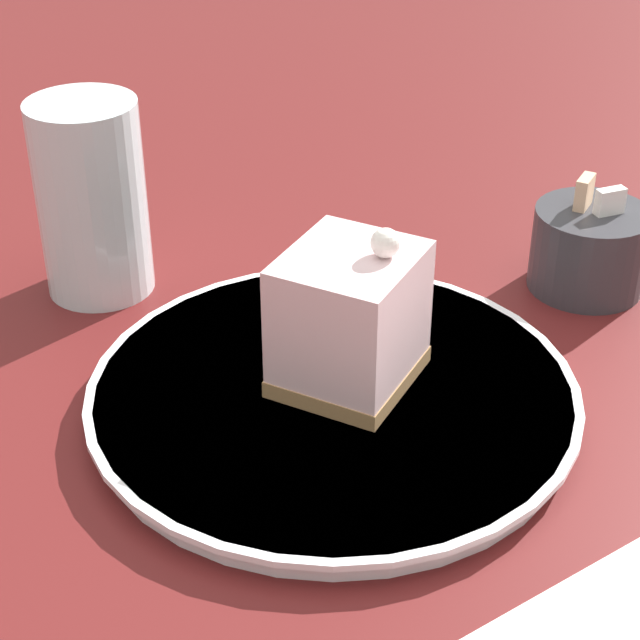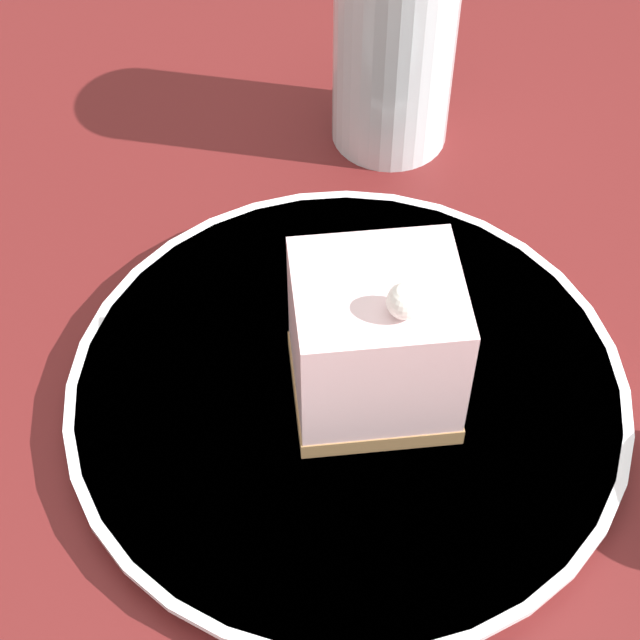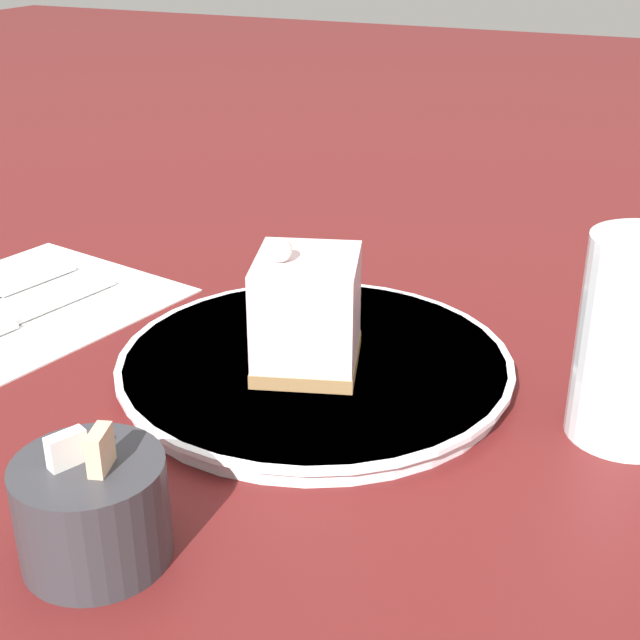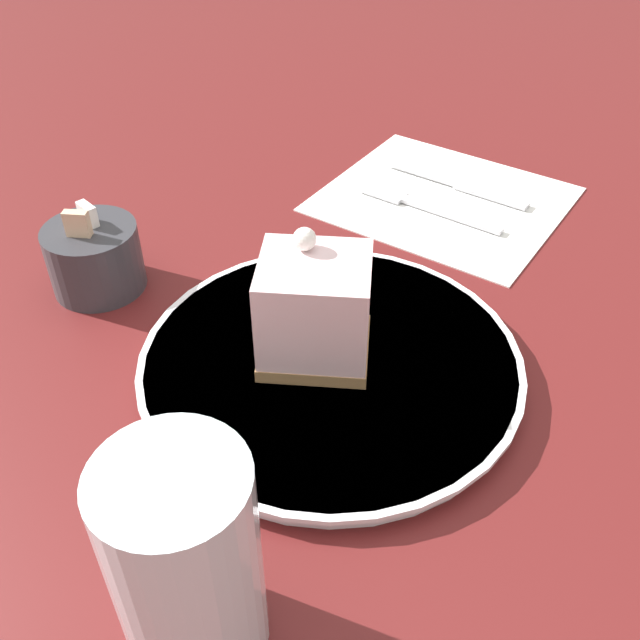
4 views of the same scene
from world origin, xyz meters
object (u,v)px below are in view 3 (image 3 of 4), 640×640
(cake_slice, at_px, (301,311))
(drinking_glass, at_px, (636,340))
(sugar_bowl, at_px, (93,510))
(plate, at_px, (317,366))
(fork, at_px, (28,315))
(knife, at_px, (13,288))

(cake_slice, bearing_deg, drinking_glass, 168.92)
(sugar_bowl, bearing_deg, cake_slice, -94.48)
(plate, distance_m, fork, 0.26)
(plate, height_order, drinking_glass, drinking_glass)
(knife, relative_size, drinking_glass, 1.18)
(plate, height_order, fork, plate)
(fork, xyz_separation_m, sugar_bowl, (-0.24, 0.22, 0.02))
(cake_slice, distance_m, fork, 0.26)
(plate, bearing_deg, sugar_bowl, 84.21)
(cake_slice, distance_m, sugar_bowl, 0.22)
(sugar_bowl, bearing_deg, drinking_glass, -134.36)
(knife, xyz_separation_m, drinking_glass, (-0.52, 0.01, 0.06))
(cake_slice, height_order, fork, cake_slice)
(plate, height_order, sugar_bowl, sugar_bowl)
(sugar_bowl, bearing_deg, fork, -42.40)
(plate, xyz_separation_m, fork, (0.26, 0.01, -0.00))
(drinking_glass, bearing_deg, sugar_bowl, 45.64)
(fork, distance_m, sugar_bowl, 0.32)
(fork, bearing_deg, cake_slice, -168.70)
(plate, distance_m, cake_slice, 0.05)
(plate, height_order, knife, plate)
(plate, relative_size, drinking_glass, 2.12)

